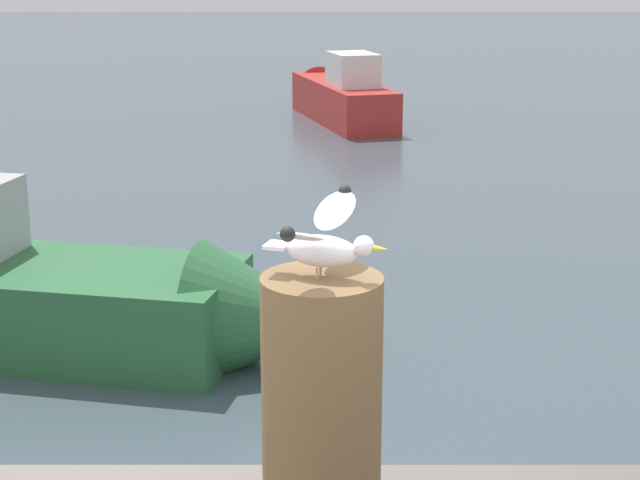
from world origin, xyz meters
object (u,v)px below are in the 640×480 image
object	(u,v)px
boat_red	(336,95)
boat_green	(33,293)
mooring_post	(320,398)
seagull	(321,240)

from	to	relation	value
boat_red	boat_green	xyz separation A→B (m)	(-2.79, -12.73, -0.00)
boat_green	mooring_post	bearing A→B (deg)	-65.08
mooring_post	boat_red	size ratio (longest dim) A/B	0.16
seagull	boat_green	size ratio (longest dim) A/B	0.10
boat_red	boat_green	size ratio (longest dim) A/B	0.88
mooring_post	boat_red	xyz separation A→B (m)	(0.37, 17.96, -1.40)
boat_green	boat_red	bearing A→B (deg)	77.62
boat_red	boat_green	bearing A→B (deg)	-102.38
mooring_post	boat_green	world-z (taller)	boat_green
seagull	boat_red	world-z (taller)	seagull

